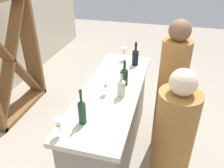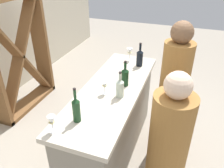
# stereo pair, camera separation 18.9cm
# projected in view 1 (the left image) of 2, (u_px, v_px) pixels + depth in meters

# --- Properties ---
(ground_plane) EXTENTS (12.00, 12.00, 0.00)m
(ground_plane) POSITION_uv_depth(u_px,v_px,m) (112.00, 151.00, 2.91)
(ground_plane) COLOR #9E9384
(bar_counter) EXTENTS (1.84, 0.60, 0.93)m
(bar_counter) POSITION_uv_depth(u_px,v_px,m) (112.00, 122.00, 2.67)
(bar_counter) COLOR gray
(bar_counter) RESTS_ON ground
(wine_rack) EXTENTS (1.14, 0.28, 1.72)m
(wine_rack) POSITION_uv_depth(u_px,v_px,m) (9.00, 60.00, 3.26)
(wine_rack) COLOR brown
(wine_rack) RESTS_ON ground
(wine_bottle_leftmost_olive_green) EXTENTS (0.07, 0.07, 0.32)m
(wine_bottle_leftmost_olive_green) POSITION_uv_depth(u_px,v_px,m) (82.00, 111.00, 1.88)
(wine_bottle_leftmost_olive_green) COLOR #193D1E
(wine_bottle_leftmost_olive_green) RESTS_ON bar_counter
(wine_bottle_second_left_clear_pale) EXTENTS (0.08, 0.08, 0.27)m
(wine_bottle_second_left_clear_pale) POSITION_uv_depth(u_px,v_px,m) (121.00, 87.00, 2.25)
(wine_bottle_second_left_clear_pale) COLOR #B7C6B2
(wine_bottle_second_left_clear_pale) RESTS_ON bar_counter
(wine_bottle_center_dark_green) EXTENTS (0.08, 0.08, 0.29)m
(wine_bottle_center_dark_green) POSITION_uv_depth(u_px,v_px,m) (124.00, 76.00, 2.44)
(wine_bottle_center_dark_green) COLOR black
(wine_bottle_center_dark_green) RESTS_ON bar_counter
(wine_bottle_second_right_near_black) EXTENTS (0.08, 0.08, 0.30)m
(wine_bottle_second_right_near_black) POSITION_uv_depth(u_px,v_px,m) (135.00, 56.00, 2.88)
(wine_bottle_second_right_near_black) COLOR black
(wine_bottle_second_right_near_black) RESTS_ON bar_counter
(wine_glass_near_left) EXTENTS (0.08, 0.08, 0.17)m
(wine_glass_near_left) POSITION_uv_depth(u_px,v_px,m) (124.00, 51.00, 3.01)
(wine_glass_near_left) COLOR white
(wine_glass_near_left) RESTS_ON bar_counter
(wine_glass_near_center) EXTENTS (0.06, 0.06, 0.14)m
(wine_glass_near_center) POSITION_uv_depth(u_px,v_px,m) (106.00, 86.00, 2.28)
(wine_glass_near_center) COLOR white
(wine_glass_near_center) RESTS_ON bar_counter
(wine_glass_near_right) EXTENTS (0.07, 0.07, 0.16)m
(wine_glass_near_right) POSITION_uv_depth(u_px,v_px,m) (59.00, 125.00, 1.76)
(wine_glass_near_right) COLOR white
(wine_glass_near_right) RESTS_ON bar_counter
(person_left_guest) EXTENTS (0.43, 0.43, 1.43)m
(person_left_guest) POSITION_uv_depth(u_px,v_px,m) (172.00, 145.00, 2.10)
(person_left_guest) COLOR #9E6B33
(person_left_guest) RESTS_ON ground
(person_center_guest) EXTENTS (0.35, 0.35, 1.64)m
(person_center_guest) POSITION_uv_depth(u_px,v_px,m) (170.00, 96.00, 2.59)
(person_center_guest) COLOR #9E6B33
(person_center_guest) RESTS_ON ground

